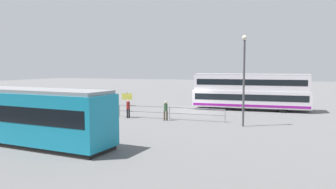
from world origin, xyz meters
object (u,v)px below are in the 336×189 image
at_px(tram_yellow, 7,114).
at_px(info_sign, 127,100).
at_px(pedestrian_crossing, 166,109).
at_px(pedestrian_near_railing, 128,107).
at_px(double_decker_bus, 250,92).
at_px(street_lamp, 244,74).

distance_m(tram_yellow, info_sign, 11.26).
xyz_separation_m(tram_yellow, pedestrian_crossing, (-6.32, -10.61, -0.75)).
bearing_deg(info_sign, pedestrian_near_railing, 131.64).
xyz_separation_m(pedestrian_crossing, info_sign, (3.82, -0.37, 0.59)).
height_order(double_decker_bus, pedestrian_crossing, double_decker_bus).
bearing_deg(street_lamp, pedestrian_crossing, -4.87).
relative_size(tram_yellow, info_sign, 6.46).
bearing_deg(street_lamp, tram_yellow, 38.09).
height_order(pedestrian_near_railing, pedestrian_crossing, pedestrian_crossing).
xyz_separation_m(double_decker_bus, info_sign, (9.78, 8.95, -0.40)).
height_order(tram_yellow, info_sign, tram_yellow).
height_order(double_decker_bus, info_sign, double_decker_bus).
bearing_deg(tram_yellow, pedestrian_crossing, -120.81).
xyz_separation_m(info_sign, street_lamp, (-10.32, 0.93, 2.48)).
bearing_deg(info_sign, tram_yellow, 77.16).
height_order(info_sign, street_lamp, street_lamp).
relative_size(tram_yellow, pedestrian_near_railing, 8.91).
distance_m(info_sign, street_lamp, 10.66).
bearing_deg(pedestrian_crossing, street_lamp, 175.13).
relative_size(double_decker_bus, pedestrian_near_railing, 7.27).
bearing_deg(double_decker_bus, street_lamp, 93.15).
bearing_deg(pedestrian_near_railing, tram_yellow, 75.64).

